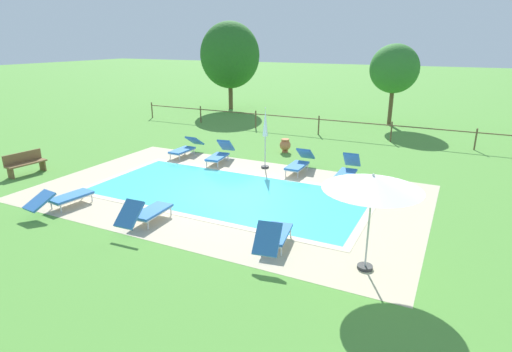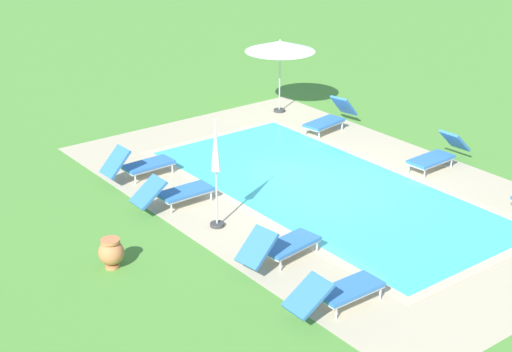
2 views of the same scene
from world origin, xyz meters
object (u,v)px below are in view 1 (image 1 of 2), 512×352
Objects in this scene: sun_lounger_north_far at (220,154)px; sun_lounger_north_near_steps at (300,162)px; sun_lounger_north_mid at (146,212)px; sun_lounger_north_end at (274,235)px; sun_lounger_south_far at (62,198)px; patio_umbrella_open_foreground at (373,183)px; sun_lounger_south_mid at (348,170)px; wooden_bench_lawn_side at (25,163)px; patio_umbrella_closed_row_west at (265,130)px; tree_centre at (230,55)px; tree_far_west at (394,69)px; sun_lounger_south_near_corner at (186,148)px; terracotta_urn_near_fence at (285,145)px.

sun_lounger_north_near_steps is at bearing 4.54° from sun_lounger_north_far.
sun_lounger_north_end is (3.89, 0.26, 0.01)m from sun_lounger_north_mid.
patio_umbrella_open_foreground is (9.34, 0.54, 1.76)m from sun_lounger_south_far.
sun_lounger_north_mid is at bearing -122.17° from sun_lounger_south_mid.
sun_lounger_south_mid is at bearing 23.14° from wooden_bench_lawn_side.
patio_umbrella_closed_row_west is 0.39× the size of tree_centre.
sun_lounger_north_mid is 1.00× the size of sun_lounger_north_end.
patio_umbrella_open_foreground is 0.48× the size of tree_far_west.
sun_lounger_north_mid is 0.31× the size of tree_centre.
sun_lounger_south_far is (0.25, -6.96, -0.01)m from sun_lounger_south_near_corner.
sun_lounger_south_mid reaches higher than wooden_bench_lawn_side.
patio_umbrella_closed_row_west reaches higher than terracotta_urn_near_fence.
sun_lounger_north_mid is at bearing -77.56° from sun_lounger_north_far.
tree_far_west reaches higher than terracotta_urn_near_fence.
sun_lounger_south_far is 20.60m from tree_centre.
sun_lounger_south_mid reaches higher than sun_lounger_north_mid.
patio_umbrella_closed_row_west is at bearing 2.55° from sun_lounger_north_far.
wooden_bench_lawn_side reaches higher than sun_lounger_south_far.
sun_lounger_north_end is 0.31× the size of tree_centre.
terracotta_urn_near_fence is at bearing 56.31° from sun_lounger_north_far.
terracotta_urn_near_fence is at bearing 33.47° from sun_lounger_south_near_corner.
sun_lounger_north_near_steps is 3.15× the size of terracotta_urn_near_fence.
sun_lounger_south_near_corner is 4.62m from terracotta_urn_near_fence.
sun_lounger_north_near_steps is 0.98× the size of sun_lounger_south_near_corner.
sun_lounger_north_near_steps is 0.99× the size of sun_lounger_north_far.
sun_lounger_south_near_corner is at bearing -121.56° from tree_far_west.
sun_lounger_north_far is 8.18m from sun_lounger_north_end.
sun_lounger_north_end reaches higher than sun_lounger_north_mid.
sun_lounger_north_near_steps is 2.01m from sun_lounger_south_mid.
sun_lounger_south_mid reaches higher than sun_lounger_south_near_corner.
sun_lounger_north_end is 3.14× the size of terracotta_urn_near_fence.
sun_lounger_south_near_corner is at bearing 146.21° from patio_umbrella_open_foreground.
tree_far_west is (7.12, 11.59, 3.03)m from sun_lounger_south_near_corner.
patio_umbrella_closed_row_west reaches higher than sun_lounger_south_near_corner.
sun_lounger_north_near_steps is at bearing -50.69° from tree_centre.
wooden_bench_lawn_side is 11.00m from terracotta_urn_near_fence.
sun_lounger_north_far reaches higher than sun_lounger_north_near_steps.
sun_lounger_north_end is 0.93× the size of sun_lounger_south_far.
sun_lounger_north_far is 0.80× the size of patio_umbrella_closed_row_west.
sun_lounger_south_near_corner is at bearing 92.04° from sun_lounger_south_far.
sun_lounger_north_end is (1.76, -6.50, 0.01)m from sun_lounger_north_near_steps.
sun_lounger_south_near_corner is 14.03m from tree_centre.
sun_lounger_south_mid is at bearing -36.49° from terracotta_urn_near_fence.
sun_lounger_north_far reaches higher than sun_lounger_south_near_corner.
sun_lounger_north_far is at bearing -7.80° from sun_lounger_south_near_corner.
sun_lounger_south_mid reaches higher than sun_lounger_north_end.
sun_lounger_south_far is (-5.29, -6.97, -0.02)m from sun_lounger_north_near_steps.
terracotta_urn_near_fence is 0.13× the size of tree_far_west.
patio_umbrella_closed_row_west is 0.52× the size of tree_far_west.
sun_lounger_north_end is at bearing 3.78° from sun_lounger_north_mid.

